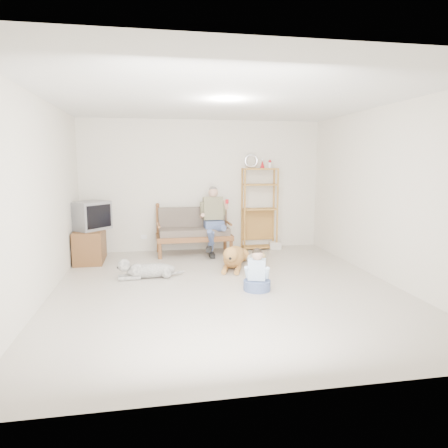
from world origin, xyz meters
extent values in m
plane|color=silver|center=(0.00, 0.00, 0.00)|extent=(5.50, 5.50, 0.00)
plane|color=silver|center=(0.00, 0.00, 2.70)|extent=(5.50, 5.50, 0.00)
plane|color=beige|center=(0.00, 2.75, 1.35)|extent=(5.00, 0.00, 5.00)
plane|color=beige|center=(0.00, -2.75, 1.35)|extent=(5.00, 0.00, 5.00)
plane|color=beige|center=(-2.50, 0.00, 1.35)|extent=(0.00, 5.50, 5.50)
plane|color=beige|center=(2.50, 0.00, 1.35)|extent=(0.00, 5.50, 5.50)
cube|color=brown|center=(-0.25, 2.30, 0.35)|extent=(1.52, 0.74, 0.10)
cube|color=brown|center=(-0.25, 2.30, 0.47)|extent=(1.40, 0.64, 0.13)
cube|color=brown|center=(-0.25, 2.54, 0.70)|extent=(1.38, 0.16, 0.45)
cylinder|color=brown|center=(-0.25, 2.60, 0.90)|extent=(1.40, 0.09, 0.05)
cylinder|color=brown|center=(-0.95, 2.00, 0.15)|extent=(0.07, 0.07, 0.30)
cylinder|color=brown|center=(-0.95, 2.60, 0.47)|extent=(0.07, 0.07, 0.95)
cylinder|color=brown|center=(0.45, 2.00, 0.15)|extent=(0.07, 0.07, 0.30)
cylinder|color=brown|center=(0.45, 2.60, 0.47)|extent=(0.07, 0.07, 0.95)
cube|color=#55699C|center=(0.15, 2.28, 0.59)|extent=(0.37, 0.35, 0.19)
cube|color=#7A7655|center=(0.15, 2.37, 0.91)|extent=(0.39, 0.27, 0.49)
sphere|color=tan|center=(0.15, 2.34, 1.24)|extent=(0.20, 0.20, 0.20)
sphere|color=#57524D|center=(0.15, 2.36, 1.27)|extent=(0.18, 0.18, 0.18)
cylinder|color=#B1121A|center=(0.40, 2.17, 1.07)|extent=(0.07, 0.07, 0.08)
cube|color=#B78B39|center=(1.17, 2.55, 1.70)|extent=(0.72, 0.29, 0.03)
torus|color=silver|center=(0.98, 2.55, 1.86)|extent=(0.30, 0.05, 0.30)
cone|color=#B1121A|center=(1.22, 2.55, 1.79)|extent=(0.10, 0.10, 0.15)
cylinder|color=#B78B39|center=(0.82, 2.41, 0.86)|extent=(0.04, 0.04, 1.72)
cylinder|color=#B78B39|center=(0.82, 2.69, 0.86)|extent=(0.04, 0.04, 1.72)
cylinder|color=#B78B39|center=(1.52, 2.41, 0.86)|extent=(0.04, 0.04, 1.72)
cylinder|color=#B78B39|center=(1.52, 2.69, 0.86)|extent=(0.04, 0.04, 1.72)
cube|color=silver|center=(1.51, 2.48, 0.08)|extent=(0.25, 0.19, 0.15)
cube|color=brown|center=(-2.22, 2.03, 0.30)|extent=(0.51, 0.90, 0.60)
cube|color=brown|center=(-2.46, 1.81, 0.30)|extent=(0.02, 0.40, 0.50)
cube|color=brown|center=(-2.46, 2.25, 0.30)|extent=(0.02, 0.40, 0.50)
cube|color=slate|center=(-2.20, 2.06, 0.86)|extent=(0.79, 0.80, 0.52)
cube|color=black|center=(-2.02, 1.89, 0.86)|extent=(0.38, 0.41, 0.42)
cube|color=silver|center=(-1.25, 2.73, 0.30)|extent=(0.12, 0.02, 0.08)
ellipsoid|color=#BF8042|center=(0.38, 1.30, 0.16)|extent=(0.65, 1.08, 0.32)
sphere|color=#BF8042|center=(0.29, 1.01, 0.18)|extent=(0.32, 0.32, 0.32)
sphere|color=#BF8042|center=(0.21, 0.77, 0.32)|extent=(0.25, 0.25, 0.25)
ellipsoid|color=#BF8042|center=(0.18, 0.66, 0.30)|extent=(0.16, 0.21, 0.10)
cylinder|color=#BF8042|center=(0.53, 1.79, 0.06)|extent=(0.07, 0.41, 0.05)
ellipsoid|color=#BF8042|center=(0.14, 0.82, 0.32)|extent=(0.08, 0.09, 0.13)
ellipsoid|color=#BF8042|center=(0.30, 0.76, 0.32)|extent=(0.08, 0.09, 0.13)
ellipsoid|color=silver|center=(-1.10, 0.74, 0.12)|extent=(0.79, 0.32, 0.23)
sphere|color=silver|center=(-1.33, 0.72, 0.13)|extent=(0.23, 0.23, 0.23)
sphere|color=silver|center=(-1.52, 0.71, 0.23)|extent=(0.20, 0.20, 0.20)
ellipsoid|color=silver|center=(-1.61, 0.70, 0.21)|extent=(0.15, 0.10, 0.08)
cylinder|color=silver|center=(-0.71, 0.77, 0.05)|extent=(0.30, 0.16, 0.04)
ellipsoid|color=silver|center=(-1.50, 0.78, 0.23)|extent=(0.07, 0.05, 0.10)
ellipsoid|color=silver|center=(-1.49, 0.64, 0.23)|extent=(0.07, 0.05, 0.10)
ellipsoid|color=silver|center=(0.79, 1.36, 0.09)|extent=(0.25, 0.47, 0.18)
sphere|color=silver|center=(0.81, 1.23, 0.10)|extent=(0.18, 0.18, 0.18)
sphere|color=tan|center=(0.83, 1.12, 0.18)|extent=(0.16, 0.16, 0.16)
ellipsoid|color=tan|center=(0.83, 1.05, 0.16)|extent=(0.08, 0.12, 0.06)
cylinder|color=silver|center=(0.77, 1.59, 0.04)|extent=(0.11, 0.17, 0.03)
cone|color=tan|center=(0.77, 1.13, 0.22)|extent=(0.05, 0.05, 0.06)
cone|color=tan|center=(0.88, 1.14, 0.22)|extent=(0.05, 0.05, 0.06)
torus|color=#B1121A|center=(0.82, 1.14, 0.16)|extent=(0.15, 0.15, 0.02)
cylinder|color=#55699C|center=(0.42, -0.17, 0.07)|extent=(0.39, 0.39, 0.14)
cube|color=silver|center=(0.42, -0.15, 0.30)|extent=(0.29, 0.23, 0.30)
sphere|color=tan|center=(0.42, -0.17, 0.52)|extent=(0.16, 0.16, 0.16)
sphere|color=black|center=(0.42, -0.16, 0.54)|extent=(0.15, 0.15, 0.15)
camera|label=1|loc=(-1.03, -5.58, 1.83)|focal=32.00mm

